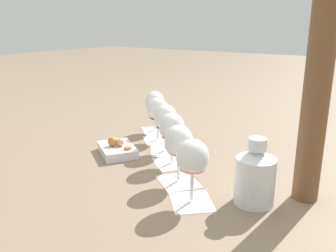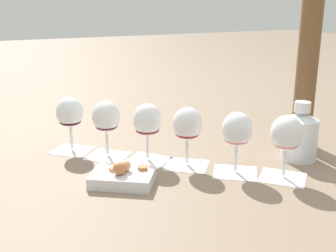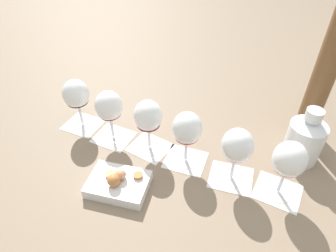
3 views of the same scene
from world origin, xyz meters
The scene contains 15 objects.
ground_plane centered at (0.00, 0.00, 0.00)m, with size 8.00×8.00×0.00m, color #7F6B56.
tasting_card_0 centered at (-0.21, 0.21, 0.00)m, with size 0.15×0.15×0.00m.
tasting_card_1 centered at (-0.12, 0.13, 0.00)m, with size 0.15×0.14×0.00m.
tasting_card_2 centered at (-0.04, 0.04, 0.00)m, with size 0.15×0.15×0.00m.
tasting_card_3 centered at (0.04, -0.05, 0.00)m, with size 0.15×0.15×0.00m.
tasting_card_4 centered at (0.13, -0.12, 0.00)m, with size 0.15×0.15×0.00m.
tasting_card_5 centered at (0.21, -0.22, 0.00)m, with size 0.15×0.15×0.00m.
wine_glass_0 centered at (-0.21, 0.21, 0.11)m, with size 0.08×0.08×0.16m.
wine_glass_1 centered at (-0.12, 0.13, 0.11)m, with size 0.08×0.08×0.16m.
wine_glass_2 centered at (-0.04, 0.04, 0.11)m, with size 0.08×0.08×0.16m.
wine_glass_3 centered at (0.04, -0.05, 0.11)m, with size 0.08×0.08×0.16m.
wine_glass_4 centered at (0.13, -0.12, 0.11)m, with size 0.08×0.08×0.16m.
wine_glass_5 centered at (0.21, -0.22, 0.11)m, with size 0.08×0.08×0.16m.
ceramic_vase centered at (-0.34, 0.13, 0.07)m, with size 0.10×0.10×0.16m.
snack_dish centered at (0.16, 0.07, 0.02)m, with size 0.18×0.17×0.06m.
Camera 3 is at (0.20, 0.56, 0.61)m, focal length 32.00 mm.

